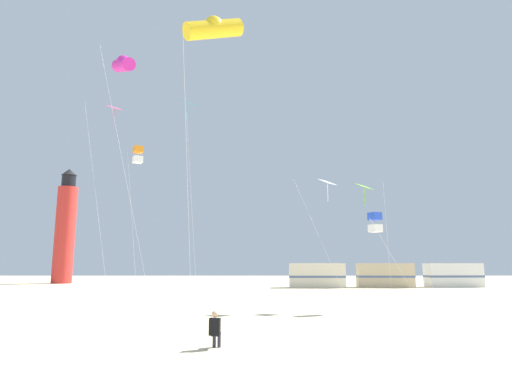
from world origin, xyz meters
TOP-DOWN VIEW (x-y plane):
  - kite_flyer_standing at (0.65, 6.12)m, footprint 0.37×0.53m
  - kite_diamond_rainbow at (-7.09, 17.95)m, footprint 2.44×2.13m
  - kite_tube_magenta at (-5.30, 14.01)m, footprint 3.26×3.52m
  - kite_box_blue at (8.84, 16.93)m, footprint 3.17×2.67m
  - kite_tube_gold at (0.25, 7.83)m, footprint 2.55×2.20m
  - kite_diamond_cyan at (-2.58, 19.19)m, footprint 1.58×1.58m
  - kite_diamond_lime at (8.74, 18.40)m, footprint 2.23×2.34m
  - kite_diamond_white at (6.31, 18.09)m, footprint 2.97×2.77m
  - kite_box_orange at (-6.13, 20.54)m, footprint 1.12×0.99m
  - lighthouse_distant at (-25.99, 54.97)m, footprint 2.80×2.80m
  - rv_van_cream at (9.04, 43.19)m, footprint 6.57×2.73m
  - rv_van_tan at (17.11, 43.64)m, footprint 6.62×2.89m
  - rv_van_white at (25.54, 44.44)m, footprint 6.55×2.67m

SIDE VIEW (x-z plane):
  - kite_flyer_standing at x=0.65m, z-range 0.03..1.19m
  - rv_van_cream at x=9.04m, z-range -0.01..2.79m
  - rv_van_tan at x=17.11m, z-range -0.01..2.79m
  - rv_van_white at x=25.54m, z-range -0.01..2.79m
  - kite_box_blue at x=8.84m, z-range 2.22..7.82m
  - kite_diamond_lime at x=8.74m, z-range 3.33..10.94m
  - kite_diamond_white at x=6.31m, z-range 3.42..11.26m
  - lighthouse_distant at x=-25.99m, z-range -0.56..16.24m
  - kite_box_orange at x=-6.13m, z-range 4.70..15.28m
  - kite_diamond_rainbow at x=-7.09m, z-range 5.48..18.11m
  - kite_tube_gold at x=0.25m, z-range 5.57..18.13m
  - kite_diamond_cyan at x=-2.58m, z-range 5.82..19.26m
  - kite_tube_magenta at x=-5.30m, z-range 6.33..20.40m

